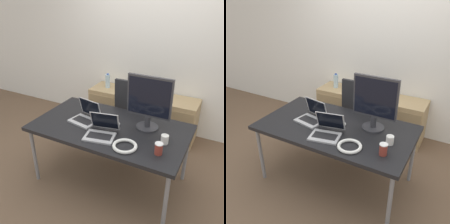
% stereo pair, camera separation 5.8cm
% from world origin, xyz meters
% --- Properties ---
extents(ground_plane, '(14.00, 14.00, 0.00)m').
position_xyz_m(ground_plane, '(0.00, 0.00, 0.00)').
color(ground_plane, brown).
extents(wall_back, '(10.00, 0.05, 2.60)m').
position_xyz_m(wall_back, '(0.00, 1.47, 1.30)').
color(wall_back, white).
rests_on(wall_back, ground_plane).
extents(desk, '(1.65, 0.92, 0.72)m').
position_xyz_m(desk, '(0.00, 0.00, 0.68)').
color(desk, black).
rests_on(desk, ground_plane).
extents(office_chair, '(0.56, 0.56, 1.06)m').
position_xyz_m(office_chair, '(0.01, 0.73, 0.39)').
color(office_chair, '#232326').
rests_on(office_chair, ground_plane).
extents(cabinet_left, '(0.46, 0.44, 0.63)m').
position_xyz_m(cabinet_left, '(-0.69, 1.22, 0.31)').
color(cabinet_left, tan).
rests_on(cabinet_left, ground_plane).
extents(cabinet_right, '(0.46, 0.44, 0.63)m').
position_xyz_m(cabinet_right, '(0.50, 1.22, 0.31)').
color(cabinet_right, tan).
rests_on(cabinet_right, ground_plane).
extents(water_bottle, '(0.07, 0.07, 0.23)m').
position_xyz_m(water_bottle, '(-0.69, 1.22, 0.73)').
color(water_bottle, silver).
rests_on(water_bottle, cabinet_left).
extents(laptop_left, '(0.33, 0.31, 0.23)m').
position_xyz_m(laptop_left, '(-0.30, -0.01, 0.77)').
color(laptop_left, '#ADADB2').
rests_on(laptop_left, desk).
extents(laptop_right, '(0.34, 0.34, 0.22)m').
position_xyz_m(laptop_right, '(0.01, -0.20, 0.77)').
color(laptop_right, '#ADADB2').
rests_on(laptop_right, desk).
extents(monitor, '(0.47, 0.23, 0.57)m').
position_xyz_m(monitor, '(0.36, 0.15, 1.02)').
color(monitor, '#2D2D33').
rests_on(monitor, desk).
extents(mouse, '(0.04, 0.06, 0.03)m').
position_xyz_m(mouse, '(0.07, 0.05, 0.74)').
color(mouse, silver).
rests_on(mouse, desk).
extents(coffee_cup_white, '(0.07, 0.07, 0.09)m').
position_xyz_m(coffee_cup_white, '(0.61, -0.05, 0.77)').
color(coffee_cup_white, white).
rests_on(coffee_cup_white, desk).
extents(coffee_cup_brown, '(0.07, 0.07, 0.11)m').
position_xyz_m(coffee_cup_brown, '(0.61, -0.24, 0.78)').
color(coffee_cup_brown, maroon).
rests_on(coffee_cup_brown, desk).
extents(cable_coil, '(0.24, 0.24, 0.03)m').
position_xyz_m(cable_coil, '(0.31, -0.28, 0.74)').
color(cable_coil, white).
rests_on(cable_coil, desk).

